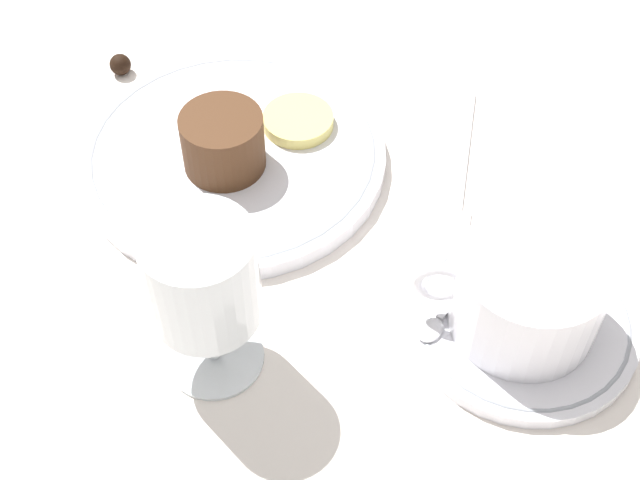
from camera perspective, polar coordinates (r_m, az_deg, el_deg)
The scene contains 10 objects.
ground_plane at distance 0.70m, azimuth -2.58°, elevation 3.85°, with size 3.00×3.00×0.00m, color white.
dinner_plate at distance 0.71m, azimuth -5.55°, elevation 5.42°, with size 0.24×0.24×0.01m.
saucer at distance 0.62m, azimuth 12.84°, elevation -5.10°, with size 0.16×0.16×0.01m.
coffee_cup at distance 0.59m, azimuth 13.15°, elevation -3.24°, with size 0.12×0.10×0.06m.
spoon at distance 0.62m, azimuth 8.40°, elevation -3.97°, with size 0.06×0.09×0.00m.
wine_glass at distance 0.53m, azimuth -7.48°, elevation -2.84°, with size 0.07×0.07×0.13m.
fork at distance 0.70m, azimuth 8.90°, elevation 3.18°, with size 0.03×0.19×0.01m.
dessert_cake at distance 0.68m, azimuth -6.22°, elevation 6.33°, with size 0.06×0.06×0.05m.
pineapple_slice at distance 0.72m, azimuth -1.41°, elevation 7.65°, with size 0.06×0.06×0.01m.
chocolate_truffle at distance 0.81m, azimuth -12.66°, elevation 10.90°, with size 0.02×0.02×0.02m.
Camera 1 is at (-0.08, 0.47, 0.51)m, focal length 50.00 mm.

